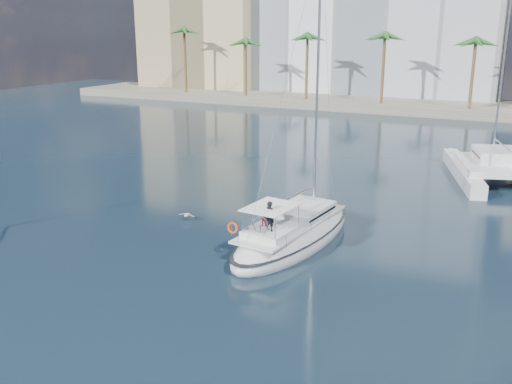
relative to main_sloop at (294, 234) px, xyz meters
The scene contains 9 objects.
ground 3.76m from the main_sloop, 128.48° to the right, with size 160.00×160.00×0.00m, color black.
quay 58.13m from the main_sloop, 92.28° to the left, with size 120.00×14.00×1.20m, color gray.
building_modern 72.79m from the main_sloop, 101.54° to the left, with size 42.00×16.00×28.00m, color white.
building_tan_left 80.25m from the main_sloop, 123.84° to the left, with size 22.00×14.00×22.00m, color tan.
palm_left 65.87m from the main_sloop, 123.88° to the left, with size 3.60×3.60×12.30m.
palm_centre 55.01m from the main_sloop, 92.45° to the left, with size 3.60×3.60×12.30m.
main_sloop is the anchor object (origin of this frame).
catamaran 22.43m from the main_sloop, 64.65° to the left, with size 9.96×14.39×18.93m.
seagull 7.72m from the main_sloop, behind, with size 1.14×0.49×0.21m.
Camera 1 is at (13.70, -25.72, 12.06)m, focal length 40.00 mm.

